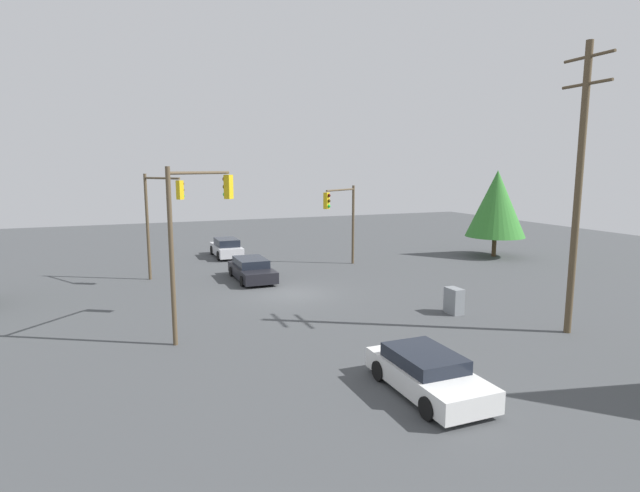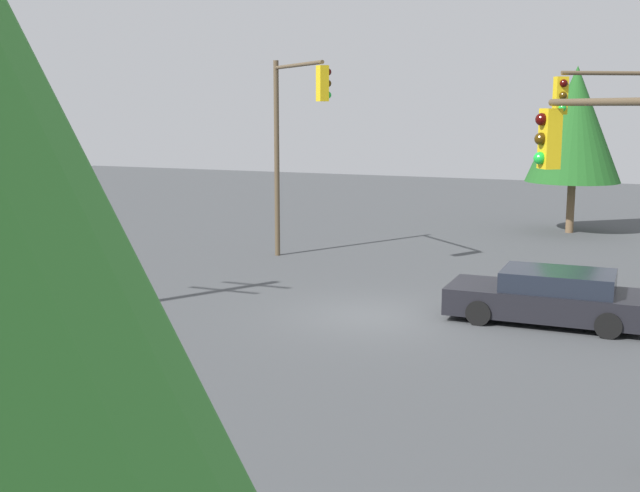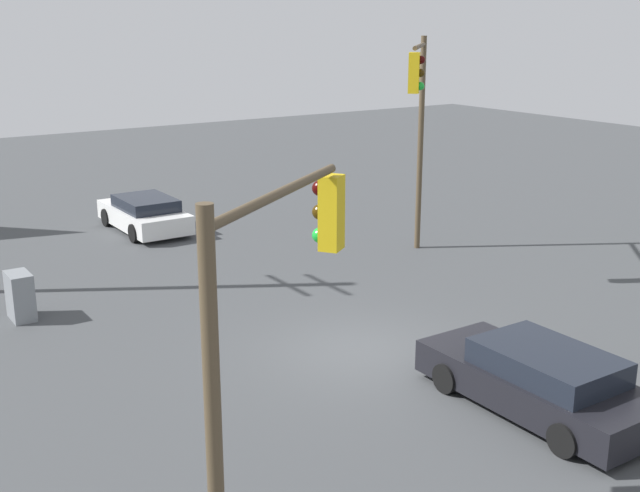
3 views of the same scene
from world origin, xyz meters
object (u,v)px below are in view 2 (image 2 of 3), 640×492
(traffic_signal_main, at_px, (623,137))
(traffic_signal_cross, at_px, (293,124))
(traffic_signal_aux, at_px, (610,199))
(electrical_cabinet, at_px, (4,324))
(sedan_dark, at_px, (550,297))

(traffic_signal_main, xyz_separation_m, traffic_signal_cross, (-10.12, -0.59, 0.29))
(traffic_signal_cross, height_order, traffic_signal_aux, traffic_signal_cross)
(traffic_signal_cross, relative_size, electrical_cabinet, 5.64)
(sedan_dark, bearing_deg, electrical_cabinet, 123.40)
(sedan_dark, height_order, traffic_signal_cross, traffic_signal_cross)
(traffic_signal_cross, distance_m, traffic_signal_aux, 15.28)
(traffic_signal_cross, bearing_deg, sedan_dark, 17.60)
(sedan_dark, distance_m, traffic_signal_cross, 10.68)
(sedan_dark, bearing_deg, traffic_signal_main, -14.14)
(traffic_signal_cross, xyz_separation_m, electrical_cabinet, (-1.66, -11.38, -4.03))
(sedan_dark, distance_m, traffic_signal_aux, 7.59)
(traffic_signal_main, bearing_deg, electrical_cabinet, 15.13)
(traffic_signal_aux, bearing_deg, traffic_signal_cross, 7.91)
(traffic_signal_main, relative_size, traffic_signal_aux, 1.16)
(sedan_dark, relative_size, electrical_cabinet, 3.97)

